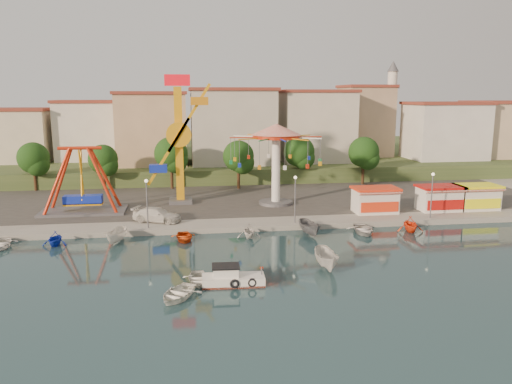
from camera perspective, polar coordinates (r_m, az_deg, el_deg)
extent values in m
plane|color=#132B34|center=(42.38, -2.45, -9.06)|extent=(200.00, 200.00, 0.00)
cube|color=#9E998E|center=(102.69, -5.85, 2.98)|extent=(200.00, 100.00, 0.60)
cube|color=#4C4944|center=(71.11, -4.83, -0.33)|extent=(90.00, 28.00, 0.01)
cube|color=#384C26|center=(107.49, -5.97, 3.98)|extent=(200.00, 60.00, 3.00)
cube|color=#59595E|center=(63.88, -19.07, -2.07)|extent=(10.00, 5.00, 0.30)
cube|color=#152BBB|center=(63.59, -19.15, -0.80)|extent=(4.50, 1.40, 1.00)
cylinder|color=red|center=(62.68, -19.51, 4.76)|extent=(5.00, 0.40, 0.40)
cube|color=#59595E|center=(66.41, -8.60, -1.01)|extent=(3.00, 3.00, 0.50)
cube|color=#F8A814|center=(65.30, -8.78, 5.22)|extent=(1.00, 1.00, 15.00)
cube|color=red|center=(65.01, -9.00, 12.52)|extent=(3.20, 0.50, 1.40)
cylinder|color=#F8A814|center=(64.37, -8.82, 6.48)|extent=(3.20, 0.50, 3.20)
cube|color=#F8A814|center=(64.04, -7.67, 8.38)|extent=(5.67, 0.35, 8.62)
cube|color=orange|center=(64.01, -6.50, 10.29)|extent=(2.20, 1.20, 1.00)
cylinder|color=#59595E|center=(64.97, 2.26, -1.21)|extent=(4.40, 4.40, 0.40)
cylinder|color=white|center=(64.20, 2.29, 2.55)|extent=(1.10, 1.10, 9.00)
cylinder|color=red|center=(63.71, 2.32, 6.37)|extent=(6.00, 6.00, 0.50)
cone|color=red|center=(63.64, 2.33, 7.18)|extent=(6.40, 6.40, 1.40)
cube|color=white|center=(61.73, 13.44, -1.02)|extent=(5.00, 3.00, 2.80)
cube|color=red|center=(61.43, 13.51, 0.40)|extent=(5.40, 3.40, 0.25)
cube|color=red|center=(59.95, 14.08, -0.23)|extent=(5.00, 0.77, 0.43)
cube|color=white|center=(65.18, 20.22, -0.77)|extent=(5.00, 3.00, 2.80)
cube|color=#B4120E|center=(64.90, 20.31, 0.57)|extent=(5.40, 3.40, 0.25)
cube|color=red|center=(63.50, 21.01, -0.02)|extent=(5.00, 0.77, 0.43)
cube|color=white|center=(67.60, 23.85, -0.63)|extent=(5.00, 3.00, 2.80)
cube|color=#FFFE15|center=(67.33, 23.95, 0.66)|extent=(5.40, 3.40, 0.25)
cube|color=red|center=(65.98, 24.69, 0.10)|extent=(5.00, 0.77, 0.43)
cylinder|color=#59595E|center=(54.02, -12.33, -1.47)|extent=(0.14, 0.14, 5.00)
cylinder|color=#59595E|center=(55.13, 4.49, -1.00)|extent=(0.14, 0.14, 5.00)
cylinder|color=#59595E|center=(60.60, 19.43, -0.50)|extent=(0.14, 0.14, 5.00)
cylinder|color=#382314|center=(80.68, -23.92, 1.40)|extent=(0.44, 0.44, 3.60)
sphere|color=black|center=(80.27, -24.09, 3.58)|extent=(4.60, 4.60, 4.60)
cylinder|color=#382314|center=(77.81, -16.97, 1.48)|extent=(0.44, 0.44, 3.40)
sphere|color=black|center=(77.41, -17.09, 3.61)|extent=(4.35, 4.35, 4.35)
cylinder|color=#382314|center=(76.41, -9.60, 1.84)|extent=(0.44, 0.44, 3.92)
sphere|color=black|center=(75.96, -9.68, 4.35)|extent=(5.02, 5.02, 5.02)
cylinder|color=#382314|center=(75.38, -2.00, 1.76)|extent=(0.44, 0.44, 3.66)
sphere|color=black|center=(74.94, -2.02, 4.13)|extent=(4.68, 4.68, 4.68)
cylinder|color=#382314|center=(79.92, 4.92, 2.30)|extent=(0.44, 0.44, 3.80)
sphere|color=black|center=(79.50, 4.96, 4.63)|extent=(4.86, 4.86, 4.86)
cylinder|color=#382314|center=(81.04, 12.12, 2.21)|extent=(0.44, 0.44, 3.77)
sphere|color=black|center=(80.62, 12.21, 4.49)|extent=(4.83, 4.83, 4.83)
cube|color=beige|center=(90.83, -27.20, 6.26)|extent=(9.26, 9.53, 11.87)
cube|color=silver|center=(92.97, -18.99, 5.96)|extent=(12.33, 9.01, 8.63)
cube|color=tan|center=(91.89, -10.85, 7.12)|extent=(11.95, 9.28, 11.23)
cube|color=beige|center=(89.20, -1.98, 6.54)|extent=(12.59, 10.50, 9.20)
cube|color=beige|center=(94.89, 5.97, 6.77)|extent=(10.75, 9.23, 9.24)
cube|color=tan|center=(97.14, 13.94, 7.18)|extent=(12.77, 10.96, 11.21)
cube|color=silver|center=(100.71, 20.57, 7.26)|extent=(8.23, 8.98, 12.36)
cube|color=beige|center=(111.09, 24.72, 6.31)|extent=(11.59, 10.93, 8.76)
cylinder|color=silver|center=(101.79, 15.15, 8.64)|extent=(1.80, 1.80, 16.00)
cylinder|color=#59595E|center=(101.74, 15.29, 11.45)|extent=(2.80, 2.80, 0.30)
cone|color=#59595E|center=(101.88, 15.41, 13.70)|extent=(2.20, 2.20, 2.00)
cube|color=white|center=(39.52, -2.60, -10.13)|extent=(4.92, 2.08, 0.87)
cube|color=red|center=(39.59, -2.60, -10.42)|extent=(4.92, 2.08, 0.15)
cube|color=white|center=(39.30, -3.47, -9.13)|extent=(2.00, 1.55, 0.87)
cube|color=black|center=(39.14, -3.48, -8.46)|extent=(2.21, 1.75, 0.12)
torus|color=black|center=(38.57, -2.46, -10.44)|extent=(0.74, 0.23, 0.74)
torus|color=black|center=(38.75, -0.44, -10.33)|extent=(0.74, 0.23, 0.74)
imported|color=silver|center=(40.02, -6.64, -9.83)|extent=(2.48, 3.41, 0.69)
imported|color=white|center=(37.33, -8.96, -11.38)|extent=(4.26, 4.69, 0.80)
imported|color=beige|center=(43.03, 8.09, -7.65)|extent=(1.79, 4.46, 1.70)
imported|color=silver|center=(56.93, -11.25, -2.56)|extent=(5.88, 4.04, 1.58)
imported|color=white|center=(54.47, -27.13, -5.29)|extent=(3.18, 4.10, 0.78)
imported|color=#1631C1|center=(52.93, -21.99, -4.94)|extent=(2.62, 2.96, 1.45)
imported|color=silver|center=(51.81, -15.65, -4.87)|extent=(2.50, 4.02, 1.46)
imported|color=#D04210|center=(51.42, -8.23, -5.10)|extent=(2.78, 3.71, 0.73)
imported|color=silver|center=(51.69, -0.80, -4.45)|extent=(2.69, 3.05, 1.51)
imported|color=#5D5E63|center=(52.85, 6.17, -4.12)|extent=(2.22, 4.34, 1.60)
imported|color=silver|center=(54.65, 12.15, -4.20)|extent=(3.28, 4.36, 0.86)
imported|color=#FC4316|center=(56.57, 17.22, -3.50)|extent=(3.25, 3.61, 1.69)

